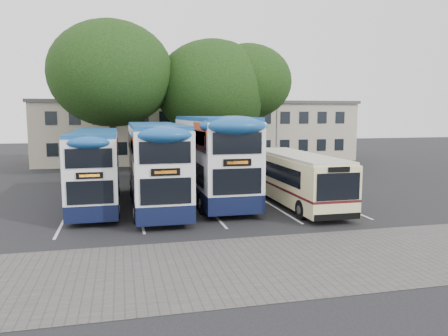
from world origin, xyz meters
TOP-DOWN VIEW (x-y plane):
  - ground at (0.00, 0.00)m, footprint 120.00×120.00m
  - paving_strip at (-2.00, -5.00)m, footprint 40.00×6.00m
  - bay_lines at (-3.75, 5.00)m, footprint 14.12×11.00m
  - depot_building at (0.00, 26.99)m, footprint 32.40×8.40m
  - lamp_post at (6.00, 19.97)m, footprint 0.25×1.05m
  - tree_left at (-8.64, 17.14)m, footprint 9.59×9.59m
  - tree_mid at (-0.51, 17.73)m, footprint 9.50×9.50m
  - tree_right at (2.44, 17.46)m, footprint 7.35×7.35m
  - bus_dd_left at (-9.40, 5.65)m, footprint 2.33×9.64m
  - bus_dd_mid at (-6.33, 4.84)m, footprint 2.55×10.54m
  - bus_dd_right at (-3.03, 6.24)m, footprint 2.76×11.36m
  - bus_single at (1.08, 3.57)m, footprint 2.37×9.30m

SIDE VIEW (x-z plane):
  - ground at x=0.00m, z-range 0.00..0.00m
  - paving_strip at x=-2.00m, z-range 0.00..0.01m
  - bay_lines at x=-3.75m, z-range 0.00..0.01m
  - bus_single at x=1.08m, z-range 0.18..2.96m
  - bus_dd_left at x=-9.40m, z-range 0.20..4.22m
  - bus_dd_mid at x=-6.33m, z-range 0.22..4.61m
  - bus_dd_right at x=-3.03m, z-range 0.24..4.98m
  - depot_building at x=0.00m, z-range 0.05..6.25m
  - lamp_post at x=6.00m, z-range 0.55..9.61m
  - tree_mid at x=-0.51m, z-range 1.44..12.41m
  - tree_right at x=2.44m, z-range 2.20..12.89m
  - tree_left at x=-8.64m, z-range 1.93..13.97m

